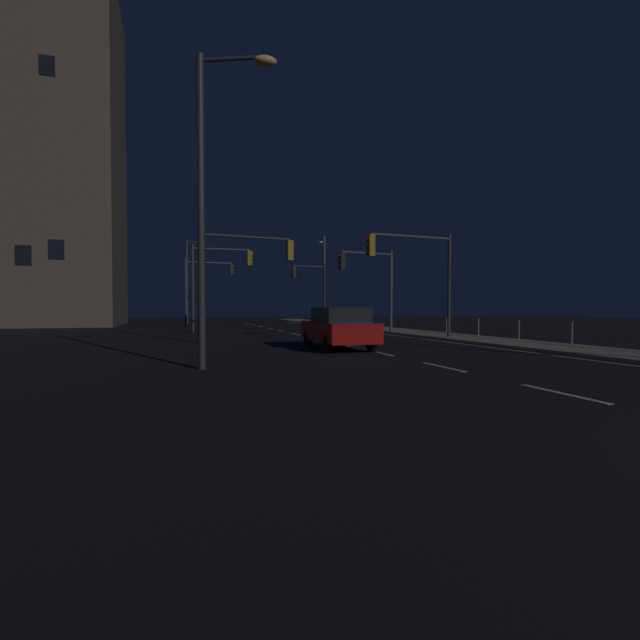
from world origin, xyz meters
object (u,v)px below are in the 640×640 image
traffic_light_far_center (219,271)px  traffic_light_mid_right (207,279)px  traffic_light_far_right (310,282)px  traffic_light_near_left (244,263)px  traffic_light_far_left (413,262)px  street_lamp_median (212,183)px  street_lamp_across_street (324,271)px  street_lamp_corner (189,274)px  car (339,327)px  traffic_light_near_right (368,274)px

traffic_light_far_center → traffic_light_mid_right: bearing=91.2°
traffic_light_far_right → traffic_light_near_left: 18.62m
traffic_light_far_left → street_lamp_median: street_lamp_median is taller
traffic_light_far_left → street_lamp_across_street: street_lamp_across_street is taller
street_lamp_corner → street_lamp_median: (-0.34, -34.44, -0.03)m
traffic_light_mid_right → traffic_light_far_center: bearing=-88.8°
car → street_lamp_median: street_lamp_median is taller
traffic_light_mid_right → street_lamp_corner: size_ratio=0.70×
street_lamp_across_street → street_lamp_median: 30.25m
traffic_light_far_left → traffic_light_far_center: bearing=124.9°
traffic_light_far_center → traffic_light_far_right: size_ratio=1.07×
car → traffic_light_far_center: 14.80m
traffic_light_far_center → street_lamp_corner: size_ratio=0.70×
traffic_light_mid_right → street_lamp_corner: 6.44m
traffic_light_far_center → street_lamp_corner: (-1.44, 15.71, 0.80)m
traffic_light_far_left → traffic_light_far_right: bearing=88.6°
car → traffic_light_far_center: traffic_light_far_center is taller
traffic_light_far_center → street_lamp_corner: bearing=95.2°
street_lamp_across_street → street_lamp_median: size_ratio=0.98×
traffic_light_far_left → traffic_light_far_right: size_ratio=0.96×
traffic_light_mid_right → traffic_light_near_left: 18.44m
car → traffic_light_near_right: size_ratio=0.92×
traffic_light_mid_right → traffic_light_far_center: 9.44m
traffic_light_far_right → street_lamp_median: 28.44m
traffic_light_mid_right → street_lamp_across_street: 10.11m
street_lamp_median → traffic_light_near_right: bearing=53.7°
traffic_light_near_left → street_lamp_median: size_ratio=0.65×
car → traffic_light_far_right: traffic_light_far_right is taller
traffic_light_far_left → traffic_light_far_right: 19.05m
traffic_light_mid_right → traffic_light_near_right: size_ratio=1.15×
car → street_lamp_across_street: bearing=73.9°
traffic_light_near_right → street_lamp_across_street: bearing=82.6°
car → street_lamp_across_street: 24.58m
traffic_light_mid_right → street_lamp_corner: (-1.24, 6.27, 0.80)m
car → street_lamp_corner: (-4.60, 29.83, 3.88)m
car → traffic_light_far_left: bearing=32.3°
street_lamp_across_street → car: bearing=-106.1°
traffic_light_near_right → street_lamp_corner: size_ratio=0.60×
street_lamp_across_street → street_lamp_median: street_lamp_across_street is taller
car → traffic_light_far_left: (4.65, 2.94, 2.85)m
traffic_light_far_left → traffic_light_far_right: (0.46, 19.04, 0.07)m
traffic_light_far_right → traffic_light_far_center: bearing=-136.5°
street_lamp_across_street → traffic_light_far_right: bearing=-140.2°
car → traffic_light_near_left: traffic_light_near_left is taller
traffic_light_far_center → street_lamp_across_street: (9.87, 9.19, 0.88)m
traffic_light_near_left → street_lamp_across_street: (9.52, 18.18, 1.17)m
traffic_light_far_left → street_lamp_median: 12.24m
traffic_light_mid_right → street_lamp_median: 28.22m
traffic_light_far_right → traffic_light_near_left: size_ratio=1.02×
traffic_light_far_right → street_lamp_corner: size_ratio=0.65×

